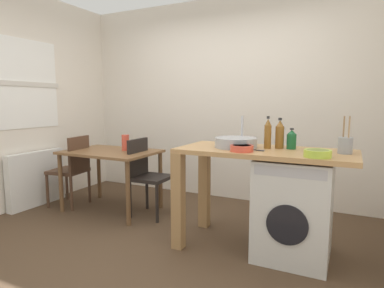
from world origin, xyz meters
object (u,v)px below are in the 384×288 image
object	(u,v)px
dining_table	(111,159)
chair_person_seat	(73,167)
washing_machine	(294,208)
bottle_squat_brown	(280,135)
bottle_clear_small	(291,140)
bottle_tall_green	(268,134)
chair_opposite	(146,172)
mixing_bowl	(242,148)
utensil_crock	(345,145)
vase	(125,143)
colander	(318,153)

from	to	relation	value
dining_table	chair_person_seat	distance (m)	0.57
washing_machine	chair_person_seat	bearing A→B (deg)	176.02
bottle_squat_brown	bottle_clear_small	xyz separation A→B (m)	(0.10, 0.01, -0.04)
chair_person_seat	bottle_squat_brown	bearing A→B (deg)	-99.64
bottle_tall_green	bottle_squat_brown	distance (m)	0.11
chair_opposite	mixing_bowl	world-z (taller)	mixing_bowl
utensil_crock	vase	xyz separation A→B (m)	(-2.42, 0.33, -0.15)
chair_person_seat	chair_opposite	bearing A→B (deg)	-90.35
dining_table	chair_opposite	size ratio (longest dim) A/B	1.22
chair_person_seat	chair_opposite	world-z (taller)	same
chair_person_seat	bottle_clear_small	xyz separation A→B (m)	(2.69, -0.06, 0.49)
bottle_clear_small	colander	size ratio (longest dim) A/B	0.91
chair_opposite	bottle_clear_small	world-z (taller)	bottle_clear_small
bottle_squat_brown	mixing_bowl	distance (m)	0.41
chair_opposite	colander	xyz separation A→B (m)	(1.92, -0.55, 0.44)
chair_person_seat	utensil_crock	distance (m)	3.16
washing_machine	vase	world-z (taller)	vase
chair_person_seat	bottle_clear_small	distance (m)	2.74
dining_table	bottle_tall_green	distance (m)	2.00
bottle_squat_brown	mixing_bowl	xyz separation A→B (m)	(-0.24, -0.32, -0.09)
chair_opposite	colander	size ratio (longest dim) A/B	4.50
bottle_clear_small	vase	distance (m)	2.02
washing_machine	utensil_crock	world-z (taller)	utensil_crock
bottle_squat_brown	utensil_crock	world-z (taller)	utensil_crock
washing_machine	bottle_squat_brown	xyz separation A→B (m)	(-0.16, 0.12, 0.61)
bottle_squat_brown	bottle_clear_small	size ratio (longest dim) A/B	1.48
vase	bottle_squat_brown	bearing A→B (deg)	-7.91
washing_machine	vase	size ratio (longest dim) A/B	4.45
bottle_clear_small	utensil_crock	distance (m)	0.43
colander	vase	xyz separation A→B (m)	(-2.24, 0.60, -0.11)
chair_person_seat	dining_table	bearing A→B (deg)	-88.70
vase	chair_opposite	bearing A→B (deg)	-9.09
utensil_crock	chair_person_seat	bearing A→B (deg)	177.44
bottle_squat_brown	dining_table	bearing A→B (deg)	175.43
bottle_clear_small	utensil_crock	xyz separation A→B (m)	(0.43, -0.08, -0.01)
bottle_clear_small	vase	world-z (taller)	bottle_clear_small
bottle_tall_green	bottle_squat_brown	size ratio (longest dim) A/B	1.05
washing_machine	bottle_squat_brown	size ratio (longest dim) A/B	3.18
colander	vase	world-z (taller)	colander
bottle_squat_brown	vase	size ratio (longest dim) A/B	1.40
bottle_tall_green	bottle_clear_small	world-z (taller)	bottle_tall_green
dining_table	bottle_tall_green	world-z (taller)	bottle_tall_green
washing_machine	vase	xyz separation A→B (m)	(-2.06, 0.38, 0.41)
chair_opposite	bottle_tall_green	world-z (taller)	bottle_tall_green
dining_table	vase	xyz separation A→B (m)	(0.15, 0.10, 0.19)
bottle_squat_brown	mixing_bowl	world-z (taller)	bottle_squat_brown
bottle_squat_brown	washing_machine	bearing A→B (deg)	-36.17
mixing_bowl	utensil_crock	bearing A→B (deg)	17.91
bottle_tall_green	mixing_bowl	xyz separation A→B (m)	(-0.15, -0.27, -0.10)
washing_machine	bottle_squat_brown	distance (m)	0.64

